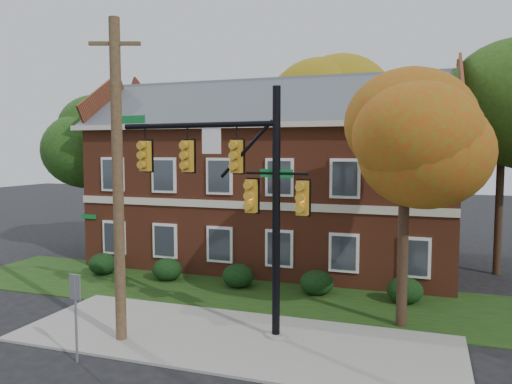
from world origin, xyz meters
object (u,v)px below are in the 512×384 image
(tree_right_rear, at_px, (511,105))
(hedge_far_left, at_px, (103,264))
(hedge_right, at_px, (317,283))
(utility_pole, at_px, (118,181))
(apartment_building, at_px, (274,169))
(hedge_left, at_px, (167,270))
(traffic_signal, at_px, (235,183))
(hedge_center, at_px, (238,276))
(tree_far_rear, at_px, (328,107))
(sign_post, at_px, (76,303))
(hedge_far_right, at_px, (405,290))
(tree_near_right, at_px, (413,130))
(tree_left_rear, at_px, (104,138))

(tree_right_rear, bearing_deg, hedge_far_left, -161.55)
(hedge_right, xyz_separation_m, utility_pole, (-4.76, -6.93, 4.53))
(apartment_building, bearing_deg, hedge_left, -123.67)
(tree_right_rear, bearing_deg, hedge_right, -141.98)
(hedge_right, xyz_separation_m, traffic_signal, (-1.63, -5.09, 4.41))
(hedge_center, bearing_deg, tree_far_rear, 84.15)
(hedge_right, height_order, sign_post, sign_post)
(hedge_far_left, relative_size, hedge_center, 1.00)
(utility_pole, bearing_deg, apartment_building, 64.54)
(traffic_signal, bearing_deg, apartment_building, 104.78)
(tree_far_rear, bearing_deg, utility_pole, -97.42)
(hedge_far_right, bearing_deg, tree_near_right, -85.48)
(hedge_center, xyz_separation_m, sign_post, (-1.53, -8.70, 1.20))
(hedge_right, relative_size, tree_near_right, 0.16)
(tree_far_rear, xyz_separation_m, utility_pole, (-2.61, -20.02, -3.79))
(hedge_far_right, xyz_separation_m, tree_far_rear, (-5.66, 13.09, 8.32))
(tree_left_rear, xyz_separation_m, traffic_signal, (11.60, -9.22, -1.74))
(hedge_left, relative_size, hedge_right, 1.00)
(traffic_signal, distance_m, utility_pole, 3.64)
(hedge_left, height_order, tree_left_rear, tree_left_rear)
(tree_right_rear, bearing_deg, apartment_building, -175.67)
(hedge_far_right, xyz_separation_m, tree_near_right, (0.22, -2.83, 6.14))
(hedge_center, bearing_deg, sign_post, -99.97)
(tree_near_right, distance_m, tree_left_rear, 18.33)
(hedge_center, distance_m, tree_right_rear, 14.94)
(tree_near_right, bearing_deg, apartment_building, 131.77)
(hedge_far_left, xyz_separation_m, hedge_far_right, (14.00, 0.00, 0.00))
(tree_right_rear, bearing_deg, hedge_left, -157.58)
(hedge_far_left, xyz_separation_m, hedge_right, (10.50, 0.00, 0.00))
(hedge_far_left, distance_m, hedge_left, 3.50)
(tree_right_rear, relative_size, tree_far_rear, 0.92)
(hedge_center, bearing_deg, hedge_left, 180.00)
(hedge_far_left, height_order, utility_pole, utility_pole)
(hedge_right, height_order, hedge_far_right, same)
(tree_left_rear, distance_m, utility_pole, 14.03)
(hedge_right, xyz_separation_m, hedge_far_right, (3.50, 0.00, 0.00))
(hedge_left, bearing_deg, traffic_signal, -43.46)
(hedge_left, bearing_deg, hedge_far_right, 0.00)
(hedge_center, xyz_separation_m, hedge_right, (3.50, 0.00, 0.00))
(tree_near_right, bearing_deg, hedge_far_right, 94.52)
(apartment_building, distance_m, tree_near_right, 10.97)
(hedge_left, relative_size, sign_post, 0.55)
(hedge_left, relative_size, hedge_far_right, 1.00)
(traffic_signal, bearing_deg, tree_right_rear, 54.39)
(hedge_center, xyz_separation_m, tree_right_rear, (11.31, 6.11, 7.60))
(hedge_center, height_order, hedge_far_right, same)
(hedge_far_right, bearing_deg, traffic_signal, -135.25)
(apartment_building, relative_size, hedge_far_left, 13.43)
(hedge_left, distance_m, traffic_signal, 8.61)
(tree_left_rear, xyz_separation_m, tree_right_rear, (21.05, 1.97, 1.44))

